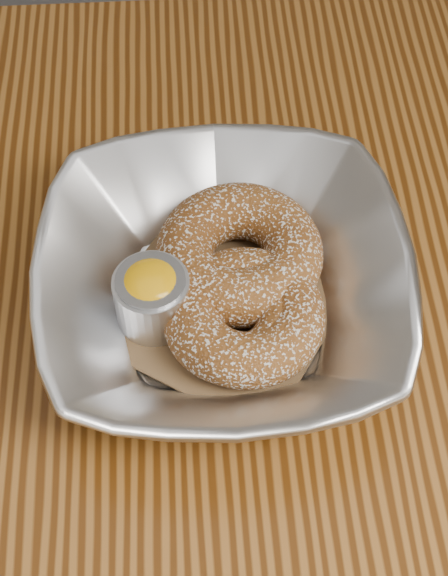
{
  "coord_description": "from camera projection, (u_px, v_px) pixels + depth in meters",
  "views": [
    {
      "loc": [
        0.09,
        -0.28,
        1.27
      ],
      "look_at": [
        0.11,
        0.05,
        0.78
      ],
      "focal_mm": 55.0,
      "sensor_mm": 36.0,
      "label": 1
    }
  ],
  "objects": [
    {
      "name": "ramekin",
      "position": [
        152.0,
        296.0,
        0.58
      ],
      "size": [
        0.05,
        0.05,
        0.05
      ],
      "color": "silver",
      "rests_on": "table"
    },
    {
      "name": "donut_front",
      "position": [
        235.0,
        320.0,
        0.58
      ],
      "size": [
        0.12,
        0.12,
        0.03
      ],
      "primitive_type": "torus",
      "rotation": [
        0.0,
        0.0,
        0.32
      ],
      "color": "brown",
      "rests_on": "parchment"
    },
    {
      "name": "serving_bowl",
      "position": [
        224.0,
        287.0,
        0.59
      ],
      "size": [
        0.25,
        0.25,
        0.06
      ],
      "primitive_type": "imported",
      "color": "silver",
      "rests_on": "table"
    },
    {
      "name": "donut_extra",
      "position": [
        246.0,
        316.0,
        0.58
      ],
      "size": [
        0.14,
        0.14,
        0.04
      ],
      "primitive_type": "torus",
      "rotation": [
        0.0,
        0.0,
        -0.38
      ],
      "color": "brown",
      "rests_on": "parchment"
    },
    {
      "name": "table",
      "position": [
        78.0,
        450.0,
        0.66
      ],
      "size": [
        1.2,
        0.8,
        0.75
      ],
      "color": "brown",
      "rests_on": "ground_plane"
    },
    {
      "name": "donut_back",
      "position": [
        239.0,
        253.0,
        0.61
      ],
      "size": [
        0.15,
        0.15,
        0.04
      ],
      "primitive_type": "torus",
      "rotation": [
        0.0,
        0.0,
        -0.41
      ],
      "color": "brown",
      "rests_on": "parchment"
    },
    {
      "name": "parchment",
      "position": [
        224.0,
        305.0,
        0.61
      ],
      "size": [
        0.2,
        0.2,
        0.0
      ],
      "primitive_type": "cube",
      "rotation": [
        0.0,
        0.0,
        0.99
      ],
      "color": "brown",
      "rests_on": "table"
    }
  ]
}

